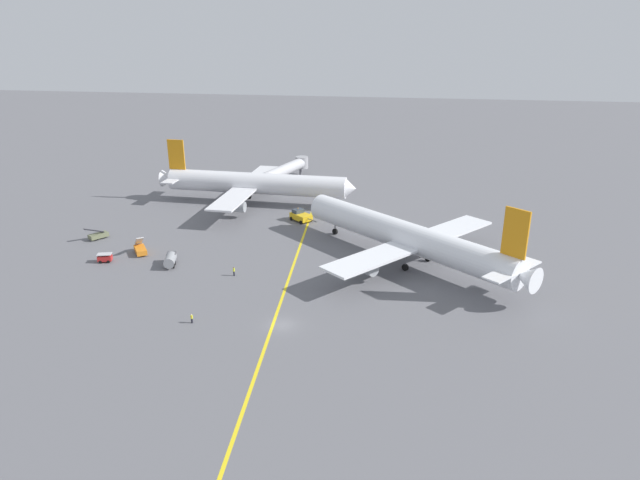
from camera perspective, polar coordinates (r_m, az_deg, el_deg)
ground_plane at (r=88.21m, az=-3.85°, el=-8.56°), size 600.00×600.00×0.00m
taxiway_stripe at (r=97.25m, az=-3.76°, el=-5.60°), size 8.69×119.75×0.01m
airliner_at_gate_left at (r=146.48m, az=-6.62°, el=5.68°), size 51.98×43.39×15.87m
airliner_being_pushed at (r=110.07m, az=8.70°, el=0.34°), size 46.00×40.33×16.16m
pushback_tug at (r=133.24m, az=-1.97°, el=2.47°), size 7.38×6.64×3.00m
gse_fuel_bowser_stubby at (r=111.89m, az=-14.87°, el=-1.89°), size 3.10×5.22×2.40m
gse_baggage_cart_near_cluster at (r=117.77m, az=-20.93°, el=-1.70°), size 3.05×2.24×1.71m
gse_stair_truck_yellow at (r=119.64m, az=-17.72°, el=-0.86°), size 4.21×4.84×4.06m
gse_belt_loader_portside at (r=131.09m, az=-21.52°, el=0.45°), size 3.78×4.78×3.02m
ground_crew_ramp_agent_by_cones at (r=90.40m, az=-12.84°, el=-7.73°), size 0.36×0.49×1.55m
ground_crew_marshaller_foreground at (r=105.23m, az=-8.70°, el=-3.13°), size 0.36×0.36×1.75m
jet_bridge at (r=167.35m, az=-3.26°, el=7.23°), size 9.79×23.11×5.75m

